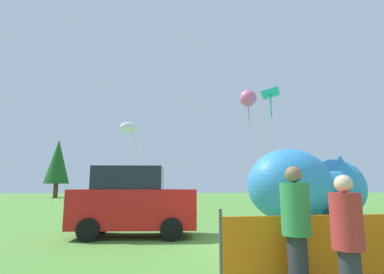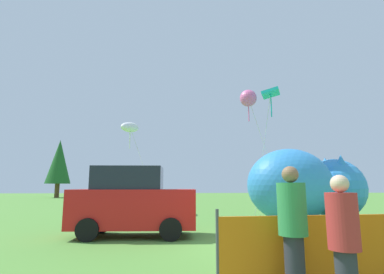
% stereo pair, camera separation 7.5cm
% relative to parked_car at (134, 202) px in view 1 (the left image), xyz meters
% --- Properties ---
extents(ground_plane, '(120.00, 120.00, 0.00)m').
position_rel_parked_car_xyz_m(ground_plane, '(3.50, -1.82, -1.10)').
color(ground_plane, '#548C38').
extents(parked_car, '(4.01, 2.00, 2.24)m').
position_rel_parked_car_xyz_m(parked_car, '(0.00, 0.00, 0.00)').
color(parked_car, red).
rests_on(parked_car, ground).
extents(inflatable_cat, '(6.86, 5.11, 3.29)m').
position_rel_parked_car_xyz_m(inflatable_cat, '(7.58, 3.63, 0.43)').
color(inflatable_cat, '#338CD8').
rests_on(inflatable_cat, ground).
extents(spectator_in_black_shirt, '(0.38, 0.38, 1.76)m').
position_rel_parked_car_xyz_m(spectator_in_black_shirt, '(3.36, -6.41, -0.13)').
color(spectator_in_black_shirt, '#2D2D38').
rests_on(spectator_in_black_shirt, ground).
extents(spectator_in_red_shirt, '(0.42, 0.42, 1.91)m').
position_rel_parked_car_xyz_m(spectator_in_red_shirt, '(2.99, -5.74, -0.05)').
color(spectator_in_red_shirt, '#2D2D38').
rests_on(spectator_in_red_shirt, ground).
extents(kite_white_ghost, '(2.64, 3.56, 5.67)m').
position_rel_parked_car_xyz_m(kite_white_ghost, '(-1.21, 7.82, 4.00)').
color(kite_white_ghost, silver).
rests_on(kite_white_ghost, ground).
extents(kite_teal_diamond, '(1.21, 2.34, 6.71)m').
position_rel_parked_car_xyz_m(kite_teal_diamond, '(6.50, 4.87, 5.29)').
color(kite_teal_diamond, silver).
rests_on(kite_teal_diamond, ground).
extents(kite_pink_octopus, '(2.21, 1.03, 6.82)m').
position_rel_parked_car_xyz_m(kite_pink_octopus, '(5.44, 5.38, 5.24)').
color(kite_pink_octopus, silver).
rests_on(kite_pink_octopus, ground).
extents(horizon_tree_east, '(3.37, 3.37, 8.05)m').
position_rel_parked_car_xyz_m(horizon_tree_east, '(-14.33, 33.17, 3.85)').
color(horizon_tree_east, brown).
rests_on(horizon_tree_east, ground).
extents(horizon_tree_west, '(2.21, 2.21, 5.28)m').
position_rel_parked_car_xyz_m(horizon_tree_west, '(17.49, 27.10, 2.15)').
color(horizon_tree_west, brown).
rests_on(horizon_tree_west, ground).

